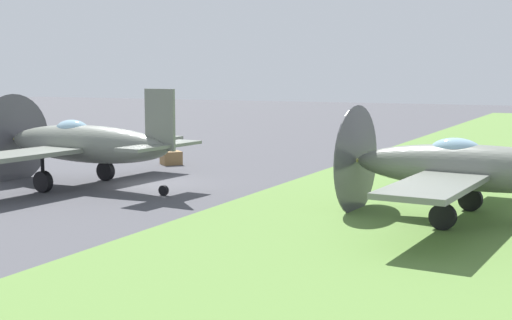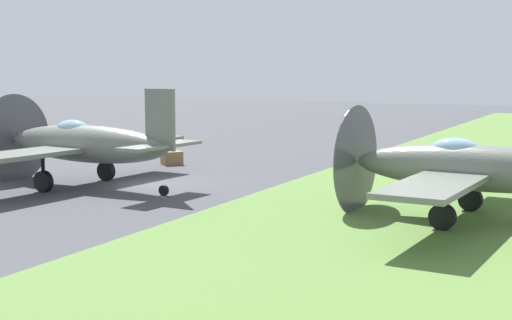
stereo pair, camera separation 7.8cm
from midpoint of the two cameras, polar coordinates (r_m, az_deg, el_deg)
name	(u,v)px [view 1 (the left image)]	position (r m, az deg, el deg)	size (l,w,h in m)	color
ground_plane	(143,185)	(28.60, -9.07, -1.95)	(160.00, 160.00, 0.00)	#424247
grass_verge	(401,206)	(24.21, 11.42, -3.60)	(120.00, 11.00, 0.01)	#567A38
airplane_lead	(83,144)	(28.29, -13.73, 1.26)	(11.24, 8.89, 4.00)	slate
airplane_wingman	(472,168)	(22.00, 16.72, -0.61)	(10.71, 8.46, 3.81)	slate
supply_crate	(171,158)	(34.68, -6.85, 0.17)	(0.90, 0.90, 0.64)	olive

